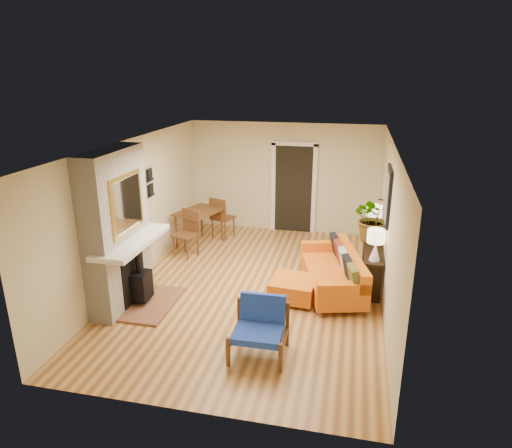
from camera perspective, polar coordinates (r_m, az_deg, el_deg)
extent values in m
plane|color=tan|center=(8.35, -0.30, -7.93)|extent=(6.50, 6.50, 0.00)
plane|color=white|center=(7.55, -0.33, 9.99)|extent=(6.50, 6.50, 0.00)
plane|color=beige|center=(10.93, 3.48, 5.77)|extent=(4.50, 0.00, 4.50)
plane|color=beige|center=(5.00, -8.75, -10.86)|extent=(4.50, 0.00, 4.50)
plane|color=beige|center=(8.62, -15.07, 1.57)|extent=(0.00, 6.50, 6.50)
plane|color=beige|center=(7.70, 16.24, -0.58)|extent=(0.00, 6.50, 6.50)
cube|color=black|center=(10.93, 4.73, 4.39)|extent=(0.88, 0.06, 2.10)
cube|color=white|center=(10.99, 2.18, 4.52)|extent=(0.10, 0.08, 2.18)
cube|color=white|center=(10.87, 7.28, 4.22)|extent=(0.10, 0.08, 2.18)
cube|color=white|center=(10.70, 4.87, 9.98)|extent=(1.08, 0.08, 0.10)
cube|color=black|center=(7.95, 16.17, 3.43)|extent=(0.04, 0.85, 0.95)
cube|color=slate|center=(7.95, 15.99, 3.45)|extent=(0.01, 0.70, 0.80)
cube|color=black|center=(8.86, -13.89, 2.95)|extent=(0.06, 0.95, 0.02)
cube|color=black|center=(8.79, -14.04, 4.83)|extent=(0.06, 0.95, 0.02)
cube|color=white|center=(7.53, -17.44, 3.33)|extent=(0.42, 1.50, 1.48)
cube|color=white|center=(7.95, -16.53, -5.73)|extent=(0.42, 1.50, 1.12)
cube|color=white|center=(7.63, -15.26, -2.11)|extent=(0.60, 1.68, 0.08)
cube|color=black|center=(7.90, -15.08, -6.63)|extent=(0.03, 0.72, 0.78)
cube|color=brown|center=(7.97, -12.90, -9.68)|extent=(0.75, 1.30, 0.04)
cube|color=black|center=(7.90, -14.26, -7.45)|extent=(0.30, 0.36, 0.48)
cylinder|color=black|center=(7.72, -14.52, -4.52)|extent=(0.10, 0.10, 0.40)
cube|color=gold|center=(7.45, -15.85, 2.44)|extent=(0.04, 0.95, 0.95)
cube|color=silver|center=(7.44, -15.71, 2.44)|extent=(0.01, 0.82, 0.82)
cylinder|color=silver|center=(7.55, 8.15, -10.84)|extent=(0.05, 0.05, 0.09)
cylinder|color=silver|center=(7.69, 13.10, -10.57)|extent=(0.05, 0.05, 0.09)
cylinder|color=silver|center=(9.10, 6.24, -5.38)|extent=(0.05, 0.05, 0.09)
cylinder|color=silver|center=(9.22, 10.34, -5.26)|extent=(0.05, 0.05, 0.09)
cube|color=orange|center=(8.29, 9.43, -6.60)|extent=(1.33, 2.14, 0.28)
cube|color=orange|center=(8.24, 11.81, -4.58)|extent=(0.69, 1.97, 0.33)
cube|color=orange|center=(7.39, 10.90, -7.94)|extent=(0.87, 0.38, 0.19)
cube|color=orange|center=(9.01, 8.40, -2.77)|extent=(0.87, 0.38, 0.19)
cube|color=brown|center=(7.52, 12.18, -6.58)|extent=(0.28, 0.41, 0.39)
cube|color=black|center=(7.85, 11.53, -5.41)|extent=(0.28, 0.41, 0.39)
cube|color=#AEAFA9|center=(8.19, 10.93, -4.33)|extent=(0.28, 0.41, 0.39)
cube|color=maroon|center=(8.49, 10.44, -3.46)|extent=(0.28, 0.41, 0.39)
cube|color=black|center=(8.83, 9.93, -2.53)|extent=(0.28, 0.41, 0.39)
cylinder|color=silver|center=(7.77, 1.99, -9.85)|extent=(0.04, 0.04, 0.06)
cylinder|color=silver|center=(7.66, 6.39, -10.45)|extent=(0.04, 0.04, 0.06)
cylinder|color=silver|center=(8.29, 3.13, -7.94)|extent=(0.04, 0.04, 0.06)
cylinder|color=silver|center=(8.18, 7.25, -8.47)|extent=(0.04, 0.04, 0.06)
cube|color=orange|center=(7.88, 4.73, -7.95)|extent=(0.80, 0.80, 0.32)
cube|color=brown|center=(6.48, -2.78, -13.52)|extent=(0.06, 0.73, 0.05)
cube|color=brown|center=(6.27, -3.52, -15.65)|extent=(0.05, 0.05, 0.43)
cube|color=brown|center=(6.72, -2.09, -11.74)|extent=(0.05, 0.05, 0.68)
cube|color=brown|center=(6.37, 3.53, -14.19)|extent=(0.06, 0.73, 0.05)
cube|color=brown|center=(6.15, 3.07, -16.40)|extent=(0.05, 0.05, 0.43)
cube|color=brown|center=(6.61, 3.95, -12.34)|extent=(0.05, 0.05, 0.68)
cube|color=#2039C3|center=(6.38, 0.35, -13.43)|extent=(0.65, 0.61, 0.10)
cube|color=#2039C3|center=(6.51, 0.86, -10.35)|extent=(0.64, 0.17, 0.40)
cube|color=brown|center=(10.13, -7.14, 1.54)|extent=(1.03, 1.23, 0.04)
cylinder|color=brown|center=(10.11, -9.94, -1.02)|extent=(0.06, 0.06, 0.76)
cylinder|color=brown|center=(9.75, -7.32, -1.64)|extent=(0.06, 0.06, 0.76)
cylinder|color=brown|center=(10.76, -6.81, 0.36)|extent=(0.06, 0.06, 0.76)
cylinder|color=brown|center=(10.43, -4.25, -0.16)|extent=(0.06, 0.06, 0.76)
cube|color=brown|center=(9.63, -8.83, -1.37)|extent=(0.56, 0.56, 0.04)
cube|color=brown|center=(9.70, -8.11, 0.45)|extent=(0.43, 0.18, 0.48)
cylinder|color=brown|center=(9.70, -10.24, -2.82)|extent=(0.04, 0.04, 0.46)
cylinder|color=brown|center=(9.48, -8.61, -3.25)|extent=(0.04, 0.04, 0.46)
cylinder|color=brown|center=(9.95, -8.90, -2.19)|extent=(0.04, 0.04, 0.46)
cylinder|color=brown|center=(9.74, -7.28, -2.58)|extent=(0.04, 0.04, 0.46)
cube|color=brown|center=(10.65, -4.14, 0.79)|extent=(0.56, 0.56, 0.04)
cube|color=brown|center=(10.41, -4.84, 1.86)|extent=(0.43, 0.18, 0.48)
cylinder|color=brown|center=(10.69, -5.45, -0.55)|extent=(0.04, 0.04, 0.46)
cylinder|color=brown|center=(10.49, -3.88, -0.88)|extent=(0.04, 0.04, 0.46)
cylinder|color=brown|center=(10.97, -4.34, -0.02)|extent=(0.04, 0.04, 0.46)
cylinder|color=brown|center=(10.77, -2.79, -0.34)|extent=(0.04, 0.04, 0.46)
cube|color=black|center=(8.59, 14.43, -2.67)|extent=(0.34, 1.85, 0.05)
cube|color=black|center=(7.95, 14.35, -7.28)|extent=(0.30, 0.04, 0.68)
cube|color=black|center=(9.51, 14.15, -2.85)|extent=(0.30, 0.04, 0.68)
cone|color=white|center=(7.85, 14.64, -3.38)|extent=(0.18, 0.18, 0.30)
cylinder|color=white|center=(7.79, 14.75, -2.15)|extent=(0.03, 0.03, 0.06)
cylinder|color=#FFEABF|center=(7.75, 14.81, -1.46)|extent=(0.30, 0.30, 0.22)
cone|color=white|center=(9.20, 14.43, -0.06)|extent=(0.18, 0.18, 0.30)
cylinder|color=white|center=(9.15, 14.52, 1.00)|extent=(0.03, 0.03, 0.06)
cylinder|color=#FFEABF|center=(9.12, 14.57, 1.60)|extent=(0.30, 0.30, 0.22)
imported|color=#1E5919|center=(8.63, 14.59, 0.78)|extent=(0.99, 0.92, 0.90)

